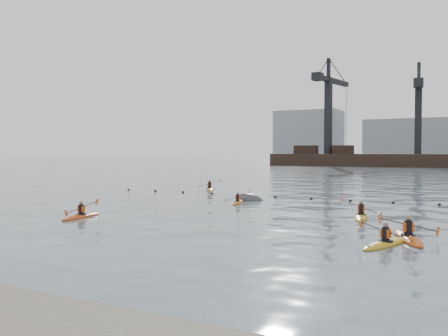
% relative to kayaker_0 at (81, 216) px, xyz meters
% --- Properties ---
extents(ground, '(400.00, 400.00, 0.00)m').
position_rel_kayaker_0_xyz_m(ground, '(7.34, -6.58, -0.10)').
color(ground, '#35404D').
rests_on(ground, ground).
extents(float_line, '(33.24, 0.73, 0.24)m').
position_rel_kayaker_0_xyz_m(float_line, '(6.84, 15.96, -0.07)').
color(float_line, black).
rests_on(float_line, ground).
extents(barge_pier, '(72.00, 19.30, 29.50)m').
position_rel_kayaker_0_xyz_m(barge_pier, '(7.12, 103.42, 1.80)').
color(barge_pier, black).
rests_on(barge_pier, ground).
extents(skyline, '(141.00, 28.00, 22.00)m').
position_rel_kayaker_0_xyz_m(skyline, '(9.57, 143.70, 9.15)').
color(skyline, gray).
rests_on(skyline, ground).
extents(kayaker_0, '(2.24, 3.31, 1.22)m').
position_rel_kayaker_0_xyz_m(kayaker_0, '(0.00, 0.00, 0.00)').
color(kayaker_0, '#CF4513').
rests_on(kayaker_0, ground).
extents(kayaker_1, '(2.14, 3.31, 1.09)m').
position_rel_kayaker_0_xyz_m(kayaker_1, '(16.37, -0.31, 0.00)').
color(kayaker_1, gold).
rests_on(kayaker_1, ground).
extents(kayaker_2, '(1.91, 2.88, 1.07)m').
position_rel_kayaker_0_xyz_m(kayaker_2, '(4.54, 10.62, -0.01)').
color(kayaker_2, '#C66312').
rests_on(kayaker_2, ground).
extents(kayaker_3, '(2.34, 3.48, 1.26)m').
position_rel_kayaker_0_xyz_m(kayaker_3, '(13.89, 7.17, 0.00)').
color(kayaker_3, gold).
rests_on(kayaker_3, ground).
extents(kayaker_4, '(2.39, 3.70, 1.22)m').
position_rel_kayaker_0_xyz_m(kayaker_4, '(17.02, 1.38, 0.01)').
color(kayaker_4, '#C74612').
rests_on(kayaker_4, ground).
extents(kayaker_5, '(2.45, 3.19, 1.15)m').
position_rel_kayaker_0_xyz_m(kayaker_5, '(-3.12, 20.01, 0.00)').
color(kayaker_5, orange).
rests_on(kayaker_5, ground).
extents(mooring_buoy, '(2.62, 2.19, 1.48)m').
position_rel_kayaker_0_xyz_m(mooring_buoy, '(4.51, 12.77, -0.10)').
color(mooring_buoy, '#3C3E41').
rests_on(mooring_buoy, ground).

